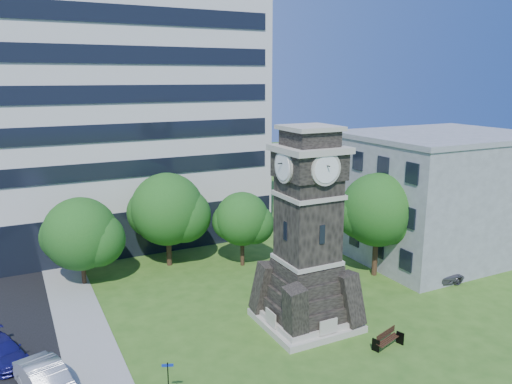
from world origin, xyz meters
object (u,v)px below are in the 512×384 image
clock_tower (307,242)px  park_bench (387,339)px  car_street_north (2,351)px  street_sign (168,379)px  car_east_lot (436,275)px  car_street_mid (47,382)px

clock_tower → park_bench: (2.61, -4.49, -4.77)m
car_street_north → street_sign: bearing=-66.4°
street_sign → car_street_north: bearing=153.8°
car_street_north → street_sign: 10.28m
car_street_north → park_bench: (19.42, -8.16, -0.09)m
park_bench → clock_tower: bearing=102.5°
car_street_north → car_east_lot: bearing=-24.0°
car_street_mid → car_east_lot: 26.87m
clock_tower → park_bench: size_ratio=6.53×
car_street_mid → car_east_lot: (26.82, 1.60, -0.18)m
park_bench → street_sign: (-12.55, 0.55, 0.88)m
car_street_mid → park_bench: 17.92m
car_street_mid → car_east_lot: size_ratio=1.10×
car_street_mid → clock_tower: bearing=-13.8°
car_street_mid → park_bench: bearing=-28.7°
car_east_lot → street_sign: size_ratio=1.95×
car_street_mid → car_east_lot: bearing=-13.1°
clock_tower → street_sign: (-9.94, -3.94, -3.89)m
clock_tower → car_street_mid: bearing=-177.3°
clock_tower → car_street_north: size_ratio=2.95×
clock_tower → street_sign: bearing=-158.4°
car_street_north → car_east_lot: size_ratio=0.95×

